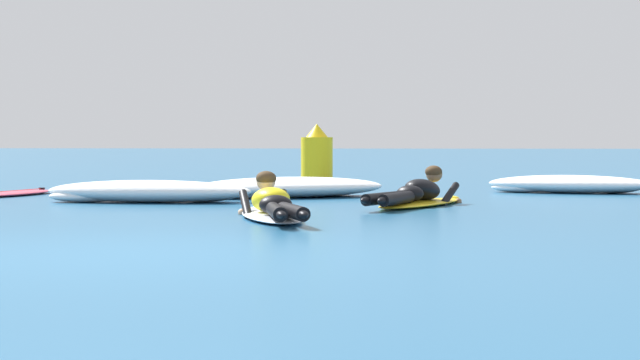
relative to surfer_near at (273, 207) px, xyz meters
name	(u,v)px	position (x,y,z in m)	size (l,w,h in m)	color
ground_plane	(283,190)	(-0.63, 6.52, -0.13)	(120.00, 120.00, 0.00)	#235B84
surfer_near	(273,207)	(0.00, 0.00, 0.00)	(1.11, 2.59, 0.54)	silver
surfer_far	(417,195)	(1.50, 2.42, 0.00)	(1.40, 2.65, 0.53)	yellow
drifting_surfboard	(12,193)	(-4.36, 4.49, -0.10)	(1.05, 2.02, 0.16)	#E54C66
whitewater_front	(149,192)	(-1.99, 3.02, 0.00)	(2.75, 0.99, 0.29)	white
whitewater_mid_left	(570,185)	(3.83, 5.97, -0.01)	(2.63, 1.50, 0.27)	white
whitewater_mid_right	(290,188)	(-0.30, 4.40, 0.00)	(3.01, 2.17, 0.29)	white
channel_marker_buoy	(317,160)	(-0.26, 8.64, 0.30)	(0.59, 0.59, 1.08)	yellow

